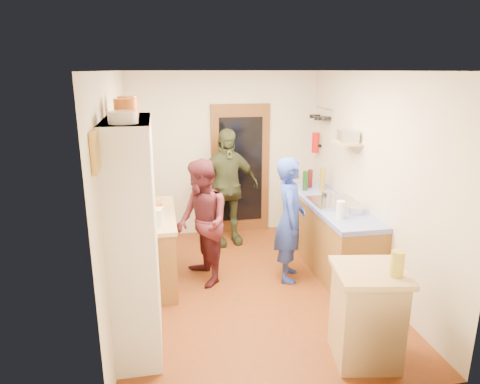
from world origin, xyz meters
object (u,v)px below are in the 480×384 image
object	(u,v)px
hutch_body	(135,236)
island_base	(366,317)
person_hob	(292,220)
person_left	(203,222)
person_back	(227,187)
right_counter_base	(328,234)

from	to	relation	value
hutch_body	island_base	world-z (taller)	hutch_body
island_base	person_hob	distance (m)	1.71
person_left	hutch_body	bearing A→B (deg)	-48.10
person_back	island_base	bearing A→B (deg)	-84.84
person_left	person_back	xyz separation A→B (m)	(0.49, 1.16, 0.10)
island_base	right_counter_base	bearing A→B (deg)	77.59
person_back	right_counter_base	bearing A→B (deg)	-47.90
right_counter_base	person_back	size ratio (longest dim) A/B	1.23
person_left	person_back	world-z (taller)	person_back
hutch_body	island_base	xyz separation A→B (m)	(2.05, -0.72, -0.67)
right_counter_base	person_hob	size ratio (longest dim) A/B	1.38
right_counter_base	island_base	distance (m)	2.07
hutch_body	person_hob	world-z (taller)	hutch_body
hutch_body	island_base	size ratio (longest dim) A/B	2.56
hutch_body	person_back	bearing A→B (deg)	61.35
person_left	right_counter_base	bearing A→B (deg)	82.14
person_left	person_back	bearing A→B (deg)	143.39
island_base	person_hob	size ratio (longest dim) A/B	0.54
right_counter_base	person_hob	xyz separation A→B (m)	(-0.64, -0.36, 0.38)
hutch_body	person_hob	xyz separation A→B (m)	(1.86, 0.94, -0.30)
person_hob	person_back	xyz separation A→B (m)	(-0.61, 1.34, 0.10)
right_counter_base	person_back	world-z (taller)	person_back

